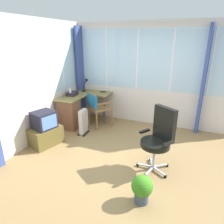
# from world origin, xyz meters

# --- Properties ---
(ground) EXTENTS (4.97, 5.30, 0.06)m
(ground) POSITION_xyz_m (0.00, 0.00, -0.03)
(ground) COLOR olive
(north_window_panel) EXTENTS (3.97, 0.07, 2.60)m
(north_window_panel) POSITION_xyz_m (-0.00, 2.18, 1.30)
(north_window_panel) COLOR silver
(north_window_panel) RESTS_ON ground
(east_window_panel) EXTENTS (0.07, 4.30, 2.60)m
(east_window_panel) POSITION_xyz_m (2.01, 0.00, 1.30)
(east_window_panel) COLOR silver
(east_window_panel) RESTS_ON ground
(curtain_corner) EXTENTS (0.32, 0.12, 2.50)m
(curtain_corner) POSITION_xyz_m (1.88, 2.05, 1.25)
(curtain_corner) COLOR #3C4E92
(curtain_corner) RESTS_ON ground
(curtain_east_far) EXTENTS (0.32, 0.11, 2.50)m
(curtain_east_far) POSITION_xyz_m (1.93, -1.18, 1.25)
(curtain_east_far) COLOR #3C4E92
(curtain_east_far) RESTS_ON ground
(desk) EXTENTS (1.30, 1.04, 0.78)m
(desk) POSITION_xyz_m (0.97, 1.84, 0.43)
(desk) COLOR olive
(desk) RESTS_ON ground
(desk_lamp) EXTENTS (0.22, 0.19, 0.37)m
(desk_lamp) POSITION_xyz_m (1.80, 1.83, 1.01)
(desk_lamp) COLOR black
(desk_lamp) RESTS_ON desk
(tv_remote) EXTENTS (0.12, 0.15, 0.02)m
(tv_remote) POSITION_xyz_m (1.82, 1.33, 0.79)
(tv_remote) COLOR black
(tv_remote) RESTS_ON desk
(spray_bottle) EXTENTS (0.06, 0.06, 0.22)m
(spray_bottle) POSITION_xyz_m (1.15, 1.95, 0.88)
(spray_bottle) COLOR silver
(spray_bottle) RESTS_ON desk
(paper_tray) EXTENTS (0.33, 0.27, 0.09)m
(paper_tray) POSITION_xyz_m (1.23, 1.95, 0.82)
(paper_tray) COLOR #291F2C
(paper_tray) RESTS_ON desk
(wooden_armchair) EXTENTS (0.67, 0.67, 0.90)m
(wooden_armchair) POSITION_xyz_m (1.24, 1.26, 0.59)
(wooden_armchair) COLOR olive
(wooden_armchair) RESTS_ON ground
(office_chair) EXTENTS (0.60, 0.61, 1.13)m
(office_chair) POSITION_xyz_m (0.02, -0.55, 0.64)
(office_chair) COLOR #B7B7BF
(office_chair) RESTS_ON ground
(tv_on_stand) EXTENTS (0.74, 0.61, 0.75)m
(tv_on_stand) POSITION_xyz_m (-0.03, 1.85, 0.33)
(tv_on_stand) COLOR brown
(tv_on_stand) RESTS_ON ground
(space_heater) EXTENTS (0.36, 0.19, 0.61)m
(space_heater) POSITION_xyz_m (0.75, 1.36, 0.31)
(space_heater) COLOR silver
(space_heater) RESTS_ON ground
(potted_plant) EXTENTS (0.30, 0.30, 0.42)m
(potted_plant) POSITION_xyz_m (-0.86, -0.50, 0.24)
(potted_plant) COLOR #404C5A
(potted_plant) RESTS_ON ground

